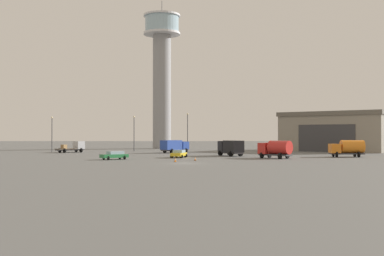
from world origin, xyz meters
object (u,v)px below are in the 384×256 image
truck_box_black (232,147)px  light_post_east (188,128)px  car_yellow (180,153)px  light_post_centre (53,131)px  light_post_west (135,130)px  truck_fuel_tanker_red (277,149)px  car_green (115,155)px  truck_box_blue (175,146)px  traffic_cone_near_right (196,159)px  control_tower (163,66)px  truck_fuel_tanker_orange (349,148)px  traffic_cone_near_left (176,160)px  truck_flatbed_silver (75,147)px

truck_box_black → light_post_east: 32.82m
car_yellow → light_post_centre: 39.88m
light_post_west → light_post_east: 14.70m
truck_fuel_tanker_red → car_yellow: truck_fuel_tanker_red is taller
car_green → light_post_east: size_ratio=0.49×
truck_box_blue → traffic_cone_near_right: 30.55m
car_yellow → car_green: same height
control_tower → traffic_cone_near_right: size_ratio=70.13×
truck_box_black → truck_box_blue: bearing=12.9°
truck_fuel_tanker_red → car_yellow: bearing=34.2°
truck_fuel_tanker_orange → car_yellow: bearing=5.1°
truck_box_blue → light_post_east: light_post_east is taller
truck_fuel_tanker_red → light_post_west: bearing=-6.4°
truck_box_blue → traffic_cone_near_right: bearing=-126.6°
truck_fuel_tanker_red → truck_fuel_tanker_orange: size_ratio=0.95×
truck_fuel_tanker_orange → truck_box_blue: 37.01m
truck_fuel_tanker_red → traffic_cone_near_right: (-13.73, -6.69, -1.39)m
car_green → traffic_cone_near_left: (10.12, -6.75, -0.42)m
truck_fuel_tanker_red → truck_box_blue: size_ratio=0.90×
control_tower → truck_fuel_tanker_red: bearing=-67.0°
truck_fuel_tanker_red → car_yellow: size_ratio=1.22×
traffic_cone_near_left → traffic_cone_near_right: (2.98, 3.60, -0.02)m
truck_fuel_tanker_red → light_post_east: 43.20m
light_post_west → car_green: bearing=-88.1°
truck_box_black → traffic_cone_near_left: truck_box_black is taller
light_post_west → truck_box_black: bearing=-48.8°
truck_fuel_tanker_orange → light_post_west: bearing=-32.9°
truck_flatbed_silver → car_green: size_ratio=1.32×
light_post_west → light_post_east: light_post_east is taller
truck_flatbed_silver → light_post_east: 29.43m
car_yellow → truck_fuel_tanker_orange: bearing=108.5°
car_green → traffic_cone_near_right: bearing=130.0°
car_yellow → traffic_cone_near_right: bearing=31.1°
truck_box_blue → light_post_centre: (-28.33, 5.11, 3.31)m
truck_box_black → light_post_west: size_ratio=0.80×
truck_fuel_tanker_red → truck_box_black: 11.13m
car_green → traffic_cone_near_left: car_green is taller
control_tower → truck_fuel_tanker_orange: bearing=-53.2°
truck_box_black → truck_fuel_tanker_orange: 21.09m
car_yellow → light_post_west: bearing=-144.8°
truck_fuel_tanker_red → truck_fuel_tanker_orange: bearing=-117.9°
truck_fuel_tanker_orange → traffic_cone_near_right: (-27.52, -11.44, -1.37)m
light_post_west → traffic_cone_near_left: size_ratio=13.10×
traffic_cone_near_left → light_post_west: bearing=104.8°
truck_box_blue → truck_fuel_tanker_orange: bearing=-75.3°
control_tower → light_post_centre: size_ratio=5.13×
truck_flatbed_silver → light_post_west: light_post_west is taller
control_tower → light_post_east: bearing=-61.0°
car_green → traffic_cone_near_left: 12.17m
truck_flatbed_silver → light_post_east: bearing=-15.7°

